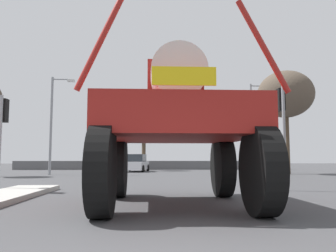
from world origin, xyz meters
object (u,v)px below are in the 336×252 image
at_px(traffic_signal_near_right, 282,113).
at_px(streetlight_far_right, 253,122).
at_px(oversize_sprayer, 176,126).
at_px(bare_tree_right, 286,95).
at_px(sedan_ahead, 136,163).
at_px(streetlight_far_left, 53,120).
at_px(bare_tree_far_center, 144,128).
at_px(traffic_signal_near_left, 3,121).

height_order(traffic_signal_near_right, streetlight_far_right, streetlight_far_right).
xyz_separation_m(oversize_sprayer, bare_tree_right, (9.43, 16.33, 3.96)).
height_order(sedan_ahead, streetlight_far_left, streetlight_far_left).
relative_size(sedan_ahead, bare_tree_far_center, 0.82).
bearing_deg(streetlight_far_left, streetlight_far_right, 10.98).
bearing_deg(sedan_ahead, streetlight_far_right, -96.41).
xyz_separation_m(oversize_sprayer, streetlight_far_right, (7.80, 19.16, 2.17)).
xyz_separation_m(streetlight_far_right, bare_tree_right, (1.63, -2.84, 1.79)).
distance_m(oversize_sprayer, streetlight_far_right, 20.80).
distance_m(oversize_sprayer, bare_tree_right, 19.27).
bearing_deg(streetlight_far_right, traffic_signal_near_right, -103.17).
xyz_separation_m(traffic_signal_near_right, bare_tree_far_center, (-5.55, 20.56, 1.29)).
bearing_deg(bare_tree_far_center, streetlight_far_left, -127.67).
height_order(oversize_sprayer, bare_tree_far_center, bare_tree_far_center).
distance_m(oversize_sprayer, streetlight_far_left, 18.00).
xyz_separation_m(sedan_ahead, traffic_signal_near_left, (-3.90, -17.95, 1.74)).
xyz_separation_m(oversize_sprayer, sedan_ahead, (-1.97, 21.74, -1.25)).
height_order(sedan_ahead, traffic_signal_near_right, traffic_signal_near_right).
bearing_deg(traffic_signal_near_right, streetlight_far_left, 133.79).
xyz_separation_m(oversize_sprayer, bare_tree_far_center, (-1.35, 24.34, 2.14)).
bearing_deg(oversize_sprayer, traffic_signal_near_left, 56.83).
xyz_separation_m(traffic_signal_near_left, traffic_signal_near_right, (10.08, -0.01, 0.35)).
relative_size(oversize_sprayer, streetlight_far_left, 0.78).
height_order(traffic_signal_near_left, bare_tree_far_center, bare_tree_far_center).
bearing_deg(sedan_ahead, traffic_signal_near_left, 176.08).
distance_m(sedan_ahead, traffic_signal_near_left, 18.45).
bearing_deg(sedan_ahead, oversize_sprayer, -166.46).
relative_size(streetlight_far_left, streetlight_far_right, 0.96).
bearing_deg(oversize_sprayer, streetlight_far_left, 25.01).
relative_size(bare_tree_right, bare_tree_far_center, 1.47).
distance_m(traffic_signal_near_right, streetlight_far_right, 15.85).
bearing_deg(streetlight_far_right, streetlight_far_left, -169.02).
bearing_deg(traffic_signal_near_left, bare_tree_right, 39.31).
height_order(sedan_ahead, traffic_signal_near_left, traffic_signal_near_left).
height_order(traffic_signal_near_left, bare_tree_right, bare_tree_right).
bearing_deg(streetlight_far_right, oversize_sprayer, -112.15).
bearing_deg(bare_tree_far_center, traffic_signal_near_left, -102.42).
height_order(oversize_sprayer, bare_tree_right, bare_tree_right).
relative_size(oversize_sprayer, bare_tree_far_center, 1.04).
relative_size(sedan_ahead, streetlight_far_left, 0.61).
relative_size(streetlight_far_left, bare_tree_far_center, 1.34).
height_order(oversize_sprayer, sedan_ahead, oversize_sprayer).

